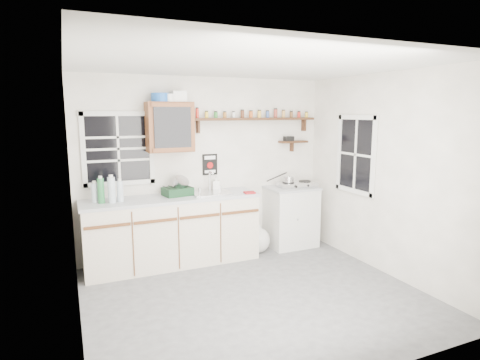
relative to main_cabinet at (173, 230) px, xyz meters
name	(u,v)px	position (x,y,z in m)	size (l,w,h in m)	color
room	(255,185)	(0.58, -1.30, 0.79)	(3.64, 3.24, 2.54)	#4A4B4D
main_cabinet	(173,230)	(0.00, 0.00, 0.00)	(2.31, 0.63, 0.92)	#C1B5A0
right_cabinet	(291,216)	(1.83, 0.03, -0.01)	(0.73, 0.57, 0.91)	silver
sink	(210,193)	(0.54, 0.01, 0.47)	(0.52, 0.44, 0.29)	#B6B7BB
upper_cabinet	(170,127)	(0.03, 0.14, 1.36)	(0.60, 0.32, 0.65)	#5F2C17
upper_cabinet_clutter	(168,97)	(0.02, 0.14, 1.75)	(0.45, 0.24, 0.14)	#1951A8
spice_shelf	(255,118)	(1.31, 0.21, 1.47)	(1.91, 0.18, 0.35)	black
secondary_shelf	(292,141)	(1.94, 0.22, 1.12)	(0.45, 0.16, 0.24)	black
warning_sign	(210,165)	(0.63, 0.29, 0.82)	(0.22, 0.02, 0.30)	black
window_back	(118,149)	(-0.62, 0.29, 1.09)	(0.93, 0.03, 0.98)	black
window_right	(356,155)	(2.37, -0.75, 0.99)	(0.03, 0.78, 1.08)	black
water_bottles	(107,191)	(-0.81, -0.02, 0.61)	(0.37, 0.20, 0.35)	#ADBFCB
dish_rack	(178,189)	(0.11, 0.06, 0.55)	(0.41, 0.33, 0.27)	black
soap_bottle	(216,183)	(0.68, 0.19, 0.56)	(0.09, 0.09, 0.21)	silver
rag	(249,192)	(1.03, -0.20, 0.47)	(0.15, 0.12, 0.02)	maroon
hotplate	(297,184)	(1.91, 0.01, 0.49)	(0.60, 0.35, 0.08)	#B6B7BB
saucepan	(288,179)	(1.76, 0.01, 0.57)	(0.37, 0.24, 0.16)	#B6B7BB
trash_bag	(258,240)	(1.24, -0.07, -0.27)	(0.38, 0.35, 0.44)	silver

